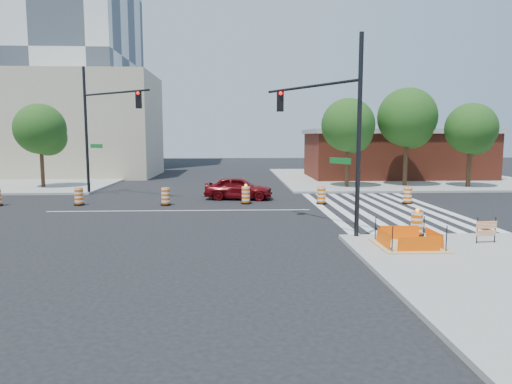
# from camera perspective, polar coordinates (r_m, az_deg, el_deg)

# --- Properties ---
(ground) EXTENTS (120.00, 120.00, 0.00)m
(ground) POSITION_cam_1_polar(r_m,az_deg,el_deg) (24.74, -9.52, -2.31)
(ground) COLOR black
(ground) RESTS_ON ground
(sidewalk_ne) EXTENTS (22.00, 22.00, 0.15)m
(sidewalk_ne) POSITION_cam_1_polar(r_m,az_deg,el_deg) (44.99, 16.92, 1.72)
(sidewalk_ne) COLOR gray
(sidewalk_ne) RESTS_ON ground
(sidewalk_nw) EXTENTS (22.00, 22.00, 0.15)m
(sidewalk_nw) POSITION_cam_1_polar(r_m,az_deg,el_deg) (47.33, -28.92, 1.40)
(sidewalk_nw) COLOR gray
(sidewalk_nw) RESTS_ON ground
(crosswalk_east) EXTENTS (6.75, 13.50, 0.01)m
(crosswalk_east) POSITION_cam_1_polar(r_m,az_deg,el_deg) (25.81, 15.40, -2.07)
(crosswalk_east) COLOR silver
(crosswalk_east) RESTS_ON ground
(lane_centerline) EXTENTS (14.00, 0.12, 0.01)m
(lane_centerline) POSITION_cam_1_polar(r_m,az_deg,el_deg) (24.74, -9.52, -2.30)
(lane_centerline) COLOR silver
(lane_centerline) RESTS_ON ground
(excavation_pit) EXTENTS (2.20, 2.20, 0.90)m
(excavation_pit) POSITION_cam_1_polar(r_m,az_deg,el_deg) (16.79, 18.54, -6.22)
(excavation_pit) COLOR tan
(excavation_pit) RESTS_ON ground
(brick_storefront) EXTENTS (16.50, 8.50, 4.60)m
(brick_storefront) POSITION_cam_1_polar(r_m,az_deg,el_deg) (44.85, 17.02, 4.57)
(brick_storefront) COLOR maroon
(brick_storefront) RESTS_ON ground
(beige_midrise) EXTENTS (14.00, 10.00, 10.00)m
(beige_midrise) POSITION_cam_1_polar(r_m,az_deg,el_deg) (48.62, -20.75, 7.75)
(beige_midrise) COLOR tan
(beige_midrise) RESTS_ON ground
(red_coupe) EXTENTS (4.46, 2.31, 1.45)m
(red_coupe) POSITION_cam_1_polar(r_m,az_deg,el_deg) (28.73, -2.19, 0.52)
(red_coupe) COLOR #61080C
(red_coupe) RESTS_ON ground
(signal_pole_se) EXTENTS (3.15, 4.93, 7.58)m
(signal_pole_se) POSITION_cam_1_polar(r_m,az_deg,el_deg) (18.72, 9.19, 9.05)
(signal_pole_se) COLOR black
(signal_pole_se) RESTS_ON ground
(signal_pole_nw) EXTENTS (5.14, 4.01, 8.43)m
(signal_pole_nw) POSITION_cam_1_polar(r_m,az_deg,el_deg) (31.78, -18.70, 8.79)
(signal_pole_nw) COLOR black
(signal_pole_nw) RESTS_ON ground
(pit_drum) EXTENTS (0.55, 0.55, 1.07)m
(pit_drum) POSITION_cam_1_polar(r_m,az_deg,el_deg) (18.52, 19.46, -3.86)
(pit_drum) COLOR black
(pit_drum) RESTS_ON ground
(barricade) EXTENTS (0.80, 0.14, 0.94)m
(barricade) POSITION_cam_1_polar(r_m,az_deg,el_deg) (18.28, 26.84, -4.13)
(barricade) COLOR #F55D05
(barricade) RESTS_ON ground
(tree_north_b) EXTENTS (3.75, 3.75, 6.37)m
(tree_north_b) POSITION_cam_1_polar(r_m,az_deg,el_deg) (37.80, -25.29, 6.80)
(tree_north_b) COLOR #382314
(tree_north_b) RESTS_ON ground
(tree_north_c) EXTENTS (4.00, 4.00, 6.81)m
(tree_north_c) POSITION_cam_1_polar(r_m,az_deg,el_deg) (35.27, 11.48, 7.83)
(tree_north_c) COLOR #382314
(tree_north_c) RESTS_ON ground
(tree_north_d) EXTENTS (4.51, 4.51, 7.66)m
(tree_north_d) POSITION_cam_1_polar(r_m,az_deg,el_deg) (37.34, 18.41, 8.45)
(tree_north_d) COLOR #382314
(tree_north_d) RESTS_ON ground
(tree_north_e) EXTENTS (3.81, 3.79, 6.44)m
(tree_north_e) POSITION_cam_1_polar(r_m,az_deg,el_deg) (38.11, 25.31, 6.86)
(tree_north_e) COLOR #382314
(tree_north_e) RESTS_ON ground
(median_drum_1) EXTENTS (0.60, 0.60, 1.02)m
(median_drum_1) POSITION_cam_1_polar(r_m,az_deg,el_deg) (28.12, -21.26, -0.60)
(median_drum_1) COLOR black
(median_drum_1) RESTS_ON ground
(median_drum_2) EXTENTS (0.60, 0.60, 1.02)m
(median_drum_2) POSITION_cam_1_polar(r_m,az_deg,el_deg) (26.70, -11.23, -0.63)
(median_drum_2) COLOR black
(median_drum_2) RESTS_ON ground
(median_drum_3) EXTENTS (0.60, 0.60, 1.18)m
(median_drum_3) POSITION_cam_1_polar(r_m,az_deg,el_deg) (26.80, -1.28, -0.45)
(median_drum_3) COLOR black
(median_drum_3) RESTS_ON ground
(median_drum_4) EXTENTS (0.60, 0.60, 1.02)m
(median_drum_4) POSITION_cam_1_polar(r_m,az_deg,el_deg) (26.95, 8.17, -0.50)
(median_drum_4) COLOR black
(median_drum_4) RESTS_ON ground
(median_drum_5) EXTENTS (0.60, 0.60, 1.02)m
(median_drum_5) POSITION_cam_1_polar(r_m,az_deg,el_deg) (28.24, 18.42, -0.45)
(median_drum_5) COLOR black
(median_drum_5) RESTS_ON ground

